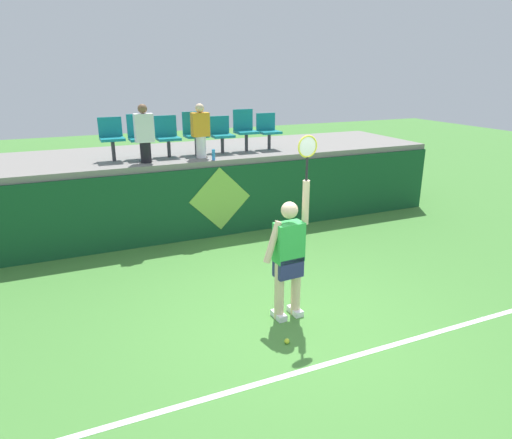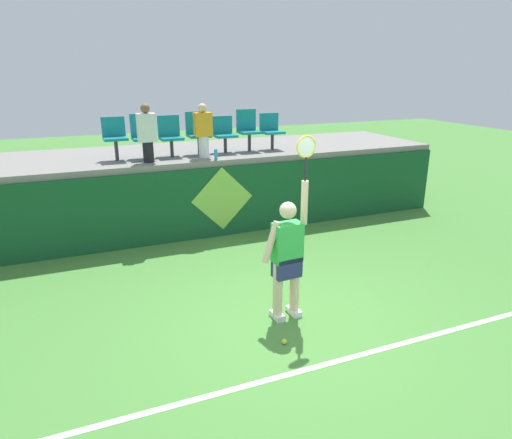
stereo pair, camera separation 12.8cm
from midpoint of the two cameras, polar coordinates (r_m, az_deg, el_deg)
ground_plane at (r=6.25m, az=4.20°, el=-12.66°), size 40.00×40.00×0.00m
court_back_wall at (r=9.05m, az=-6.28°, el=2.18°), size 10.67×0.20×1.41m
spectator_platform at (r=10.05m, az=-8.61°, el=8.20°), size 10.67×2.61×0.12m
court_baseline_stripe at (r=5.55m, az=9.04°, el=-17.25°), size 9.60×0.08×0.01m
tennis_player at (r=5.97m, az=3.53°, el=-4.36°), size 0.75×0.28×2.45m
tennis_ball at (r=5.79m, az=3.24°, el=-15.01°), size 0.07×0.07×0.07m
water_bottle at (r=8.92m, az=-5.77°, el=8.09°), size 0.06×0.06×0.21m
stadium_chair_0 at (r=9.23m, az=-18.06°, el=9.95°), size 0.44×0.42×0.81m
stadium_chair_1 at (r=9.30m, az=-14.74°, el=10.29°), size 0.44×0.42×0.85m
stadium_chair_2 at (r=9.40m, az=-11.47°, el=10.42°), size 0.44×0.42×0.80m
stadium_chair_3 at (r=9.54m, az=-8.08°, el=10.90°), size 0.44×0.42×0.86m
stadium_chair_4 at (r=9.70m, az=-4.80°, el=10.82°), size 0.44×0.42×0.75m
stadium_chair_5 at (r=9.88m, az=-1.78°, el=11.40°), size 0.44×0.42×0.87m
stadium_chair_6 at (r=10.09m, az=1.13°, el=11.27°), size 0.44×0.42×0.77m
spectator_0 at (r=9.14m, az=-7.39°, el=11.06°), size 0.34×0.20×1.05m
spectator_1 at (r=8.82m, az=-14.26°, el=10.48°), size 0.34×0.20×1.08m
wall_signage_mount at (r=9.23m, az=-4.79°, el=-2.05°), size 1.27×0.01×1.41m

